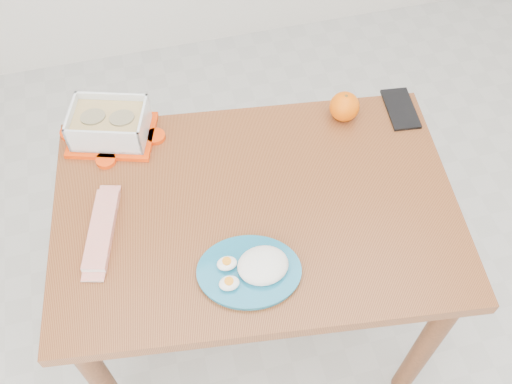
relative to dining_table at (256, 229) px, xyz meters
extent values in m
plane|color=#B7B7B2|center=(0.18, -0.18, -0.63)|extent=(3.50, 3.50, 0.00)
cube|color=brown|center=(0.00, 0.00, 0.10)|extent=(1.12, 0.82, 0.04)
cylinder|color=brown|center=(0.42, -0.34, -0.28)|extent=(0.06, 0.06, 0.71)
cylinder|color=brown|center=(-0.42, 0.34, -0.28)|extent=(0.06, 0.06, 0.71)
cylinder|color=brown|center=(0.49, 0.23, -0.28)|extent=(0.06, 0.06, 0.71)
cube|color=#FF3E07|center=(-0.33, 0.33, 0.12)|extent=(0.27, 0.24, 0.01)
cube|color=silver|center=(-0.33, 0.33, 0.17)|extent=(0.24, 0.20, 0.09)
cube|color=tan|center=(-0.33, 0.33, 0.17)|extent=(0.22, 0.18, 0.06)
cylinder|color=#90825E|center=(-0.37, 0.34, 0.19)|extent=(0.09, 0.09, 0.02)
cylinder|color=#90825E|center=(-0.29, 0.32, 0.19)|extent=(0.09, 0.09, 0.02)
sphere|color=#FF6C05|center=(0.32, 0.24, 0.16)|extent=(0.09, 0.09, 0.09)
cylinder|color=#1A6C8F|center=(-0.06, -0.19, 0.13)|extent=(0.29, 0.29, 0.02)
ellipsoid|color=white|center=(-0.03, -0.19, 0.16)|extent=(0.14, 0.13, 0.05)
ellipsoid|color=white|center=(-0.11, -0.16, 0.14)|extent=(0.06, 0.05, 0.02)
ellipsoid|color=white|center=(-0.12, -0.21, 0.14)|extent=(0.06, 0.05, 0.02)
cube|color=red|center=(-0.39, 0.02, 0.13)|extent=(0.12, 0.24, 0.02)
cube|color=black|center=(0.49, 0.22, 0.12)|extent=(0.10, 0.17, 0.01)
camera|label=1|loc=(-0.21, -0.80, 1.34)|focal=40.00mm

